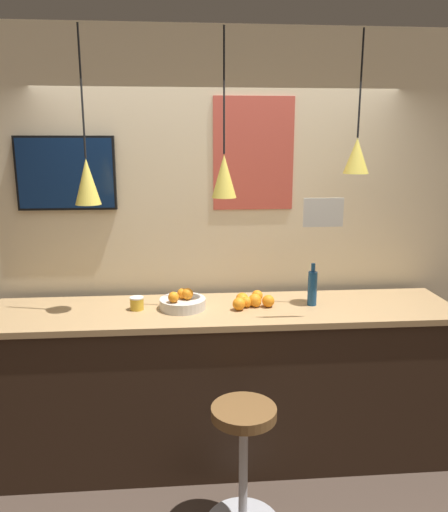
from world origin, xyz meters
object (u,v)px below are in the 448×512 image
mounted_tv (66,173)px  bar_stool (243,451)px  fruit_bowl (183,302)px  juice_bottle (312,287)px  spread_jar (137,303)px

mounted_tv → bar_stool: bearing=-44.4°
fruit_bowl → bar_stool: bearing=-65.0°
fruit_bowl → juice_bottle: bearing=0.3°
bar_stool → spread_jar: 1.13m
bar_stool → mounted_tv: size_ratio=1.13×
bar_stool → spread_jar: spread_jar is taller
bar_stool → fruit_bowl: size_ratio=2.49×
juice_bottle → mounted_tv: size_ratio=0.43×
mounted_tv → fruit_bowl: bearing=-26.2°
bar_stool → juice_bottle: (0.54, 0.69, 0.72)m
fruit_bowl → mounted_tv: size_ratio=0.45×
juice_bottle → spread_jar: 1.16m
spread_jar → mounted_tv: (-0.48, 0.37, 0.81)m
bar_stool → spread_jar: (-0.62, 0.69, 0.64)m
juice_bottle → spread_jar: (-1.15, 0.00, -0.08)m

